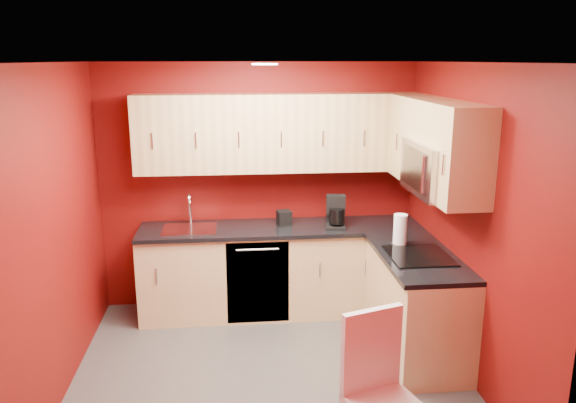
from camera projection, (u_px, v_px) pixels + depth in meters
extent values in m
plane|color=#484643|center=(270.00, 374.00, 4.63)|extent=(3.20, 3.20, 0.00)
plane|color=white|center=(267.00, 62.00, 4.01)|extent=(3.20, 3.20, 0.00)
plane|color=#610C09|center=(259.00, 187.00, 5.77)|extent=(3.20, 0.00, 3.20)
plane|color=#610C09|center=(288.00, 315.00, 2.88)|extent=(3.20, 0.00, 3.20)
plane|color=#610C09|center=(54.00, 236.00, 4.17)|extent=(0.00, 3.00, 3.00)
plane|color=#610C09|center=(468.00, 223.00, 4.48)|extent=(0.00, 3.00, 3.00)
cube|color=#EDCE87|center=(281.00, 271.00, 5.70)|extent=(2.80, 0.60, 0.87)
cube|color=#EDCE87|center=(416.00, 306.00, 4.89)|extent=(0.60, 1.30, 0.87)
cube|color=black|center=(281.00, 228.00, 5.57)|extent=(2.80, 0.63, 0.04)
cube|color=black|center=(418.00, 257.00, 4.76)|extent=(0.63, 1.27, 0.04)
cube|color=tan|center=(280.00, 133.00, 5.48)|extent=(2.80, 0.35, 0.75)
cube|color=tan|center=(416.00, 137.00, 5.15)|extent=(0.35, 0.57, 0.75)
cube|color=tan|center=(468.00, 159.00, 4.04)|extent=(0.35, 0.22, 0.75)
cube|color=tan|center=(445.00, 122.00, 4.46)|extent=(0.35, 0.76, 0.33)
cube|color=silver|center=(439.00, 169.00, 4.55)|extent=(0.40, 0.76, 0.42)
cube|color=black|center=(416.00, 169.00, 4.53)|extent=(0.02, 0.62, 0.33)
cylinder|color=silver|center=(423.00, 175.00, 4.31)|extent=(0.02, 0.02, 0.29)
cube|color=black|center=(419.00, 256.00, 4.72)|extent=(0.50, 0.55, 0.01)
cube|color=silver|center=(189.00, 230.00, 5.48)|extent=(0.52, 0.42, 0.02)
cylinder|color=silver|center=(190.00, 211.00, 5.64)|extent=(0.02, 0.02, 0.26)
torus|color=silver|center=(189.00, 200.00, 5.54)|extent=(0.02, 0.16, 0.16)
cylinder|color=silver|center=(189.00, 208.00, 5.48)|extent=(0.02, 0.02, 0.12)
cube|color=black|center=(258.00, 283.00, 5.40)|extent=(0.60, 0.02, 0.82)
cylinder|color=white|center=(265.00, 64.00, 4.31)|extent=(0.20, 0.20, 0.01)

